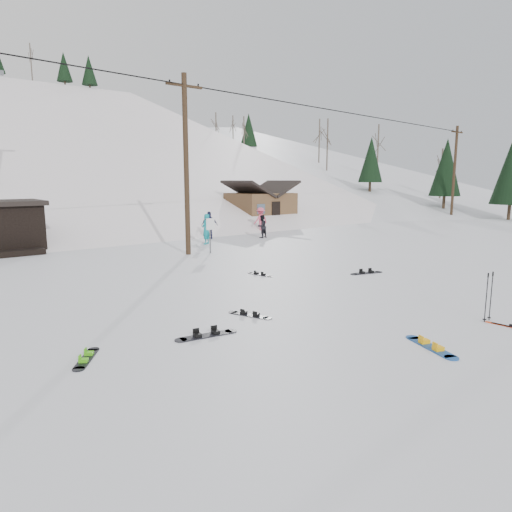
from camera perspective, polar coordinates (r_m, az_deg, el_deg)
ground at (r=12.45m, az=17.24°, el=-8.95°), size 200.00×200.00×0.00m
ski_slope at (r=64.30m, az=-28.66°, el=-5.91°), size 60.00×85.24×65.97m
ridge_right at (r=75.55m, az=1.63°, el=-1.78°), size 45.66×93.98×54.59m
treeline_right at (r=66.89m, az=4.81°, el=6.22°), size 20.00×60.00×10.00m
utility_pole at (r=23.73m, az=-8.73°, el=11.44°), size 2.00×0.26×9.00m
utility_pole_right at (r=49.79m, az=23.55°, el=9.73°), size 2.00×0.26×9.00m
trail_sign at (r=24.06m, az=-5.74°, el=3.35°), size 0.50×0.09×1.85m
lift_hut at (r=28.01m, az=-28.47°, el=3.30°), size 3.40×4.10×2.75m
cabin at (r=39.44m, az=0.58°, el=6.11°), size 5.39×4.40×3.77m
hero_snowboard at (r=11.52m, az=21.02°, el=-10.51°), size 0.79×1.58×0.12m
ski_poles at (r=14.05m, az=27.09°, el=-4.50°), size 0.38×0.10×1.37m
board_scatter_a at (r=11.59m, az=-6.21°, el=-9.78°), size 1.63×0.53×0.12m
board_scatter_b at (r=13.18m, az=-0.76°, el=-7.35°), size 0.68×1.34×0.10m
board_scatter_c at (r=10.79m, az=-20.44°, el=-11.88°), size 0.88×1.16×0.10m
board_scatter_d at (r=19.49m, az=13.65°, el=-2.05°), size 1.48×0.64×0.11m
board_scatter_f at (r=18.64m, az=0.48°, el=-2.31°), size 0.44×1.29×0.09m
skier_teal at (r=27.54m, az=-6.27°, el=3.36°), size 0.80×0.73×1.82m
skier_dark at (r=30.43m, az=0.73°, el=3.72°), size 0.82×0.68×1.53m
skier_pink at (r=33.89m, az=0.58°, el=4.56°), size 1.18×0.70×1.81m
skier_navy at (r=29.98m, az=-5.83°, el=3.85°), size 1.13×0.90×1.80m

